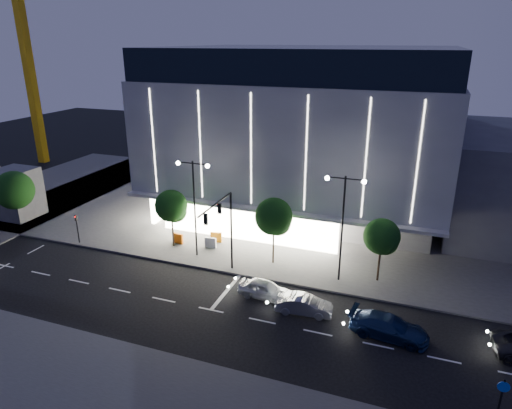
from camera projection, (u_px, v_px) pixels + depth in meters
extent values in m
plane|color=black|center=(196.00, 295.00, 35.49)|extent=(160.00, 160.00, 0.00)
cube|color=#474747|center=(325.00, 203.00, 54.99)|extent=(70.00, 40.00, 0.15)
cube|color=#474747|center=(9.00, 206.00, 54.05)|extent=(16.00, 50.00, 0.15)
cube|color=#4C4C51|center=(310.00, 186.00, 54.98)|extent=(28.00, 21.00, 4.00)
cube|color=gray|center=(308.00, 127.00, 50.65)|extent=(30.00, 25.00, 11.00)
cube|color=black|center=(310.00, 62.00, 48.26)|extent=(29.40, 24.50, 3.00)
cube|color=white|center=(246.00, 222.00, 44.23)|extent=(18.00, 0.40, 3.60)
cube|color=white|center=(176.00, 194.00, 52.42)|extent=(0.40, 10.00, 3.60)
cube|color=gray|center=(272.00, 209.00, 41.66)|extent=(30.00, 2.00, 0.30)
cube|color=white|center=(272.00, 152.00, 39.62)|extent=(24.00, 0.06, 10.00)
cylinder|color=black|center=(231.00, 232.00, 38.20)|extent=(0.18, 0.18, 7.00)
cylinder|color=black|center=(215.00, 204.00, 34.44)|extent=(0.14, 5.80, 0.14)
cube|color=black|center=(219.00, 209.00, 35.26)|extent=(0.28, 0.18, 0.85)
cube|color=black|center=(206.00, 219.00, 33.15)|extent=(0.28, 0.18, 0.85)
sphere|color=#FF0C0C|center=(218.00, 205.00, 35.20)|extent=(0.14, 0.14, 0.14)
cylinder|color=black|center=(195.00, 211.00, 40.21)|extent=(0.16, 0.16, 9.00)
cylinder|color=black|center=(185.00, 163.00, 38.97)|extent=(1.40, 0.10, 0.10)
cylinder|color=black|center=(200.00, 164.00, 38.52)|extent=(1.40, 0.10, 0.10)
sphere|color=white|center=(178.00, 163.00, 39.23)|extent=(0.36, 0.36, 0.36)
sphere|color=white|center=(207.00, 166.00, 38.32)|extent=(0.36, 0.36, 0.36)
cylinder|color=black|center=(342.00, 231.00, 35.98)|extent=(0.16, 0.16, 9.00)
cylinder|color=black|center=(336.00, 178.00, 34.74)|extent=(1.40, 0.10, 0.10)
cylinder|color=black|center=(355.00, 180.00, 34.28)|extent=(1.40, 0.10, 0.10)
sphere|color=white|center=(327.00, 178.00, 35.00)|extent=(0.36, 0.36, 0.36)
sphere|color=white|center=(364.00, 182.00, 34.09)|extent=(0.36, 0.36, 0.36)
cylinder|color=black|center=(78.00, 230.00, 43.83)|extent=(0.12, 0.12, 3.00)
cube|color=black|center=(76.00, 218.00, 43.42)|extent=(0.22, 0.16, 0.55)
sphere|color=#FF0C0C|center=(75.00, 217.00, 43.27)|extent=(0.10, 0.10, 0.10)
cylinder|color=#0C3FBF|center=(504.00, 387.00, 21.09)|extent=(0.56, 0.04, 0.56)
cube|color=gold|center=(30.00, 72.00, 69.06)|extent=(1.20, 1.20, 28.00)
cylinder|color=black|center=(173.00, 229.00, 42.97)|extent=(0.16, 0.16, 3.78)
sphere|color=#14350E|center=(171.00, 206.00, 42.17)|extent=(3.02, 3.02, 3.02)
sphere|color=#14350E|center=(175.00, 211.00, 42.43)|extent=(2.16, 2.16, 2.16)
sphere|color=#14350E|center=(168.00, 209.00, 42.23)|extent=(1.94, 1.94, 1.94)
cylinder|color=black|center=(273.00, 243.00, 39.66)|extent=(0.16, 0.16, 4.06)
sphere|color=#14350E|center=(274.00, 216.00, 38.81)|extent=(3.25, 3.25, 3.25)
sphere|color=#14350E|center=(278.00, 222.00, 39.08)|extent=(2.32, 2.32, 2.32)
sphere|color=#14350E|center=(270.00, 220.00, 38.88)|extent=(2.09, 2.09, 2.09)
cylinder|color=black|center=(379.00, 262.00, 36.80)|extent=(0.16, 0.16, 3.64)
sphere|color=#14350E|center=(382.00, 236.00, 36.04)|extent=(2.91, 2.91, 2.91)
sphere|color=#14350E|center=(385.00, 242.00, 36.29)|extent=(2.08, 2.08, 2.08)
sphere|color=#14350E|center=(378.00, 240.00, 36.09)|extent=(1.87, 1.87, 1.87)
imported|color=#AEB2B6|center=(265.00, 289.00, 34.90)|extent=(4.29, 2.00, 1.42)
imported|color=#9B9EA2|center=(304.00, 305.00, 32.91)|extent=(4.22, 1.84, 1.35)
imported|color=#15274F|center=(389.00, 327.00, 30.27)|extent=(5.41, 2.70, 1.51)
cube|color=orange|center=(178.00, 238.00, 43.96)|extent=(1.12, 0.39, 1.00)
cube|color=orange|center=(216.00, 237.00, 44.21)|extent=(1.13, 0.48, 1.00)
cube|color=silver|center=(211.00, 243.00, 43.05)|extent=(1.12, 0.35, 1.00)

